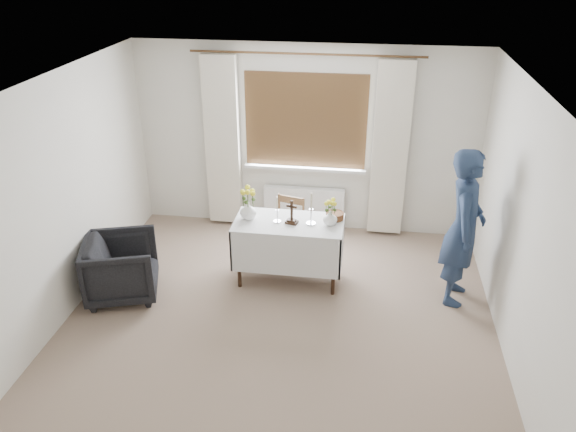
% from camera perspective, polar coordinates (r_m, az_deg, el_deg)
% --- Properties ---
extents(ground, '(5.00, 5.00, 0.00)m').
position_cam_1_polar(ground, '(5.85, -1.33, -12.15)').
color(ground, gray).
rests_on(ground, ground).
extents(altar_table, '(1.24, 0.64, 0.76)m').
position_cam_1_polar(altar_table, '(6.52, 0.08, -3.59)').
color(altar_table, silver).
rests_on(altar_table, ground).
extents(wooden_chair, '(0.47, 0.47, 0.82)m').
position_cam_1_polar(wooden_chair, '(6.88, -0.22, -1.58)').
color(wooden_chair, '#543E1C').
rests_on(wooden_chair, ground).
extents(armchair, '(0.96, 0.95, 0.70)m').
position_cam_1_polar(armchair, '(6.54, -16.54, -5.05)').
color(armchair, black).
rests_on(armchair, ground).
extents(person, '(0.54, 0.71, 1.76)m').
position_cam_1_polar(person, '(6.25, 17.40, -1.14)').
color(person, navy).
rests_on(person, ground).
extents(radiator, '(1.10, 0.10, 0.60)m').
position_cam_1_polar(radiator, '(7.73, 1.64, 0.82)').
color(radiator, white).
rests_on(radiator, ground).
extents(wooden_cross, '(0.15, 0.12, 0.28)m').
position_cam_1_polar(wooden_cross, '(6.25, 0.38, 0.41)').
color(wooden_cross, black).
rests_on(wooden_cross, altar_table).
extents(candlestick_left, '(0.11, 0.11, 0.31)m').
position_cam_1_polar(candlestick_left, '(6.28, -1.11, 0.67)').
color(candlestick_left, silver).
rests_on(candlestick_left, altar_table).
extents(candlestick_right, '(0.12, 0.12, 0.38)m').
position_cam_1_polar(candlestick_right, '(6.22, 2.37, 0.76)').
color(candlestick_right, silver).
rests_on(candlestick_right, altar_table).
extents(flower_vase_left, '(0.26, 0.26, 0.20)m').
position_cam_1_polar(flower_vase_left, '(6.39, -4.06, 0.57)').
color(flower_vase_left, white).
rests_on(flower_vase_left, altar_table).
extents(flower_vase_right, '(0.20, 0.20, 0.17)m').
position_cam_1_polar(flower_vase_right, '(6.26, 4.30, -0.19)').
color(flower_vase_right, white).
rests_on(flower_vase_right, altar_table).
extents(wicker_basket, '(0.25, 0.25, 0.08)m').
position_cam_1_polar(wicker_basket, '(6.42, 4.78, 0.03)').
color(wicker_basket, brown).
rests_on(wicker_basket, altar_table).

